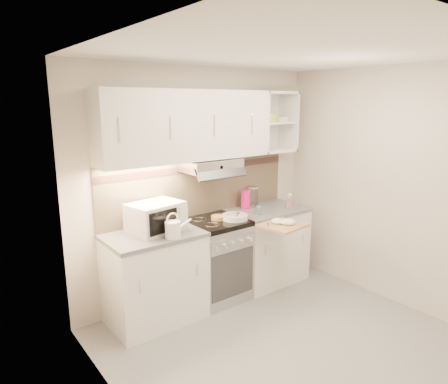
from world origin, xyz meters
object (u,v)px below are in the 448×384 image
at_px(watering_can, 174,229).
at_px(glass_jar, 253,196).
at_px(plate_stack, 235,217).
at_px(cutting_board, 283,225).
at_px(pink_pitcher, 246,200).
at_px(spray_bottle, 289,202).
at_px(electric_range, 216,259).
at_px(microwave, 156,217).

relative_size(watering_can, glass_jar, 1.18).
xyz_separation_m(plate_stack, cutting_board, (0.32, -0.40, -0.05)).
bearing_deg(cutting_board, pink_pitcher, 76.77).
relative_size(watering_can, plate_stack, 1.01).
relative_size(plate_stack, spray_bottle, 1.49).
bearing_deg(pink_pitcher, spray_bottle, -39.33).
bearing_deg(spray_bottle, glass_jar, 144.67).
height_order(glass_jar, cutting_board, glass_jar).
xyz_separation_m(plate_stack, pink_pitcher, (0.38, 0.27, 0.08)).
xyz_separation_m(electric_range, watering_can, (-0.65, -0.22, 0.53)).
bearing_deg(watering_can, microwave, 97.20).
bearing_deg(watering_can, electric_range, 18.38).
xyz_separation_m(watering_can, pink_pitcher, (1.20, 0.38, 0.02)).
distance_m(watering_can, plate_stack, 0.83).
bearing_deg(cutting_board, plate_stack, 120.74).
bearing_deg(glass_jar, plate_stack, -149.91).
height_order(electric_range, glass_jar, glass_jar).
bearing_deg(plate_stack, electric_range, 147.14).
height_order(pink_pitcher, glass_jar, glass_jar).
bearing_deg(spray_bottle, microwave, -169.87).
xyz_separation_m(microwave, cutting_board, (1.17, -0.57, -0.17)).
bearing_deg(glass_jar, watering_can, -162.78).
bearing_deg(microwave, cutting_board, -35.91).
distance_m(electric_range, cutting_board, 0.82).
distance_m(electric_range, glass_jar, 0.93).
bearing_deg(watering_can, cutting_board, -14.72).
relative_size(electric_range, spray_bottle, 4.81).
bearing_deg(glass_jar, cutting_board, -106.84).
bearing_deg(pink_pitcher, plate_stack, -148.55).
relative_size(spray_bottle, cutting_board, 0.43).
distance_m(microwave, plate_stack, 0.88).
bearing_deg(cutting_board, glass_jar, 65.39).
relative_size(electric_range, plate_stack, 3.23).
relative_size(microwave, plate_stack, 1.99).
distance_m(watering_can, spray_bottle, 1.62).
bearing_deg(plate_stack, microwave, 169.08).
xyz_separation_m(microwave, pink_pitcher, (1.24, 0.11, -0.03)).
relative_size(pink_pitcher, cutting_board, 0.50).
bearing_deg(spray_bottle, watering_can, -160.33).
bearing_deg(electric_range, pink_pitcher, 16.15).
distance_m(watering_can, pink_pitcher, 1.26).
distance_m(watering_can, glass_jar, 1.42).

